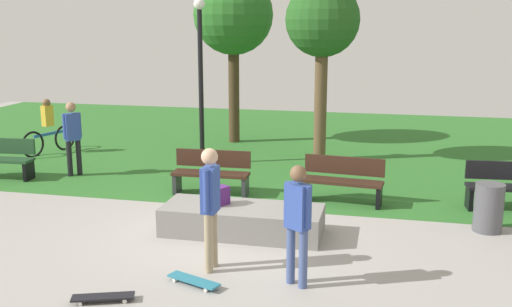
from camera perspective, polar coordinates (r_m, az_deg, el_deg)
The scene contains 18 objects.
ground_plane at distance 10.26m, azimuth -2.57°, elevation -7.60°, with size 28.00×28.00×0.00m, color #9E9993.
grass_lawn at distance 17.51m, azimuth 4.03°, elevation 0.97°, with size 26.60×12.65×0.01m, color #2D6B28.
concrete_ledge at distance 10.12m, azimuth -1.34°, elevation -6.44°, with size 2.71×1.03×0.48m, color gray.
backpack_on_ledge at distance 10.13m, azimuth -3.45°, elevation -4.08°, with size 0.28×0.20×0.32m, color #4C1E66.
skater_performing_trick at distance 8.48m, azimuth -4.43°, elevation -4.39°, with size 0.24×0.43×1.81m.
skater_watching at distance 7.99m, azimuth 4.02°, elevation -6.06°, with size 0.38×0.34×1.70m.
skateboard_by_ledge at distance 8.37m, azimuth -6.03°, elevation -12.05°, with size 0.82×0.48×0.08m.
skateboard_spare at distance 8.12m, azimuth -14.52°, elevation -13.23°, with size 0.82×0.46×0.08m.
park_bench_center_lawn at distance 12.37m, azimuth -4.31°, elevation -1.74°, with size 1.61×0.51×0.91m.
park_bench_by_oak at distance 11.86m, azimuth 8.34°, elevation -2.47°, with size 1.64×0.63×0.91m.
park_bench_near_lamppost at distance 12.32m, azimuth 23.22°, elevation -2.82°, with size 1.63×0.60×0.91m.
park_bench_far_left at distance 14.79m, azimuth -23.46°, elevation -0.37°, with size 1.63×0.58×0.91m.
tree_young_birch at distance 15.06m, azimuth 6.41°, elevation 12.34°, with size 1.85×1.85×4.50m.
tree_leaning_ash at distance 17.40m, azimuth -2.20°, elevation 13.04°, with size 2.29×2.29×4.86m.
lamp_post at distance 14.72m, azimuth -5.37°, elevation 8.49°, with size 0.28×0.28×4.08m.
trash_bin at distance 10.94m, azimuth 21.49°, elevation -4.86°, with size 0.49×0.49×0.84m, color #4C4C51.
pedestrian_with_backpack at distance 14.34m, azimuth -17.29°, elevation 2.02°, with size 0.45×0.44×1.73m.
cyclist_on_bicycle at distance 17.10m, azimuth -19.35°, elevation 2.14°, with size 0.60×1.75×1.52m.
Camera 1 is at (2.56, -9.28, 3.56)m, focal length 41.54 mm.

